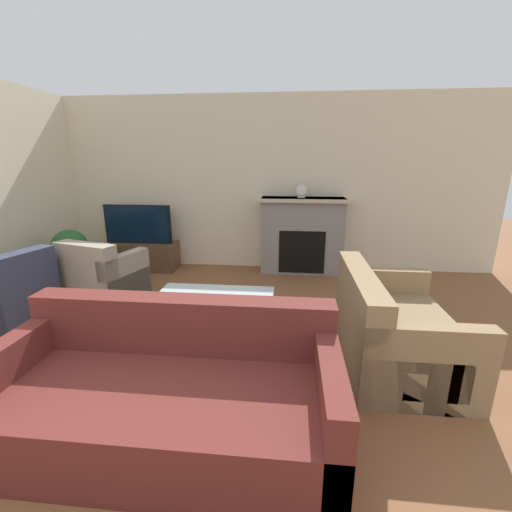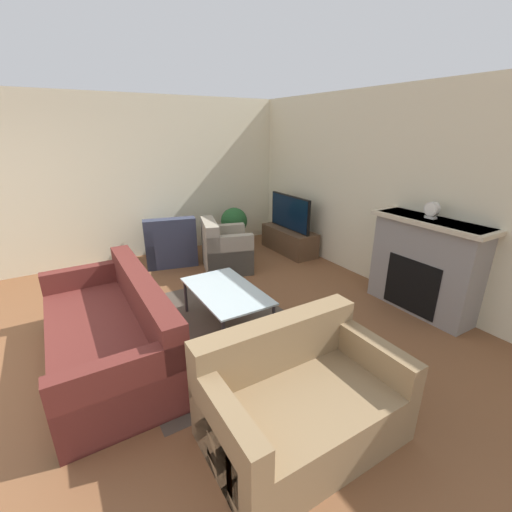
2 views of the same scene
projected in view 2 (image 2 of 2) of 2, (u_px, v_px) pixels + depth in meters
ground_plane at (7, 377)px, 3.18m from camera, size 20.00×20.00×0.00m
wall_back at (371, 189)px, 4.95m from camera, size 8.33×0.06×2.70m
wall_left at (158, 178)px, 5.98m from camera, size 0.06×7.62×2.70m
area_rug at (214, 328)px, 3.95m from camera, size 2.36×1.87×0.00m
fireplace at (424, 264)px, 4.17m from camera, size 1.39×0.46×1.18m
tv_stand at (289, 240)px, 6.36m from camera, size 1.18×0.46×0.43m
tv at (290, 213)px, 6.18m from camera, size 1.08×0.06×0.62m
couch_sectional at (111, 333)px, 3.35m from camera, size 2.13×0.98×0.82m
couch_loveseat at (299, 401)px, 2.51m from camera, size 0.90×1.39×0.82m
armchair_by_window at (170, 245)px, 5.83m from camera, size 0.92×0.97×0.82m
armchair_accent at (225, 251)px, 5.53m from camera, size 0.95×0.91×0.82m
coffee_table at (226, 293)px, 3.89m from camera, size 1.16×0.67×0.45m
potted_plant at (234, 224)px, 6.41m from camera, size 0.49×0.49×0.80m
mantel_clock at (432, 210)px, 3.97m from camera, size 0.17×0.07×0.20m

